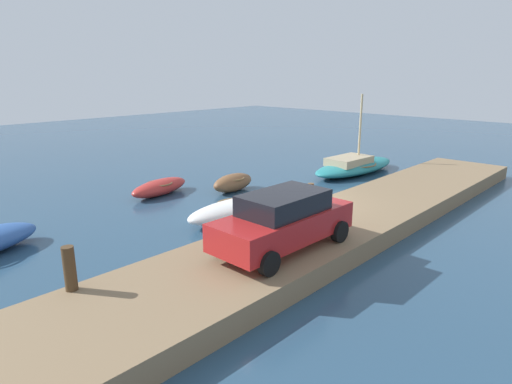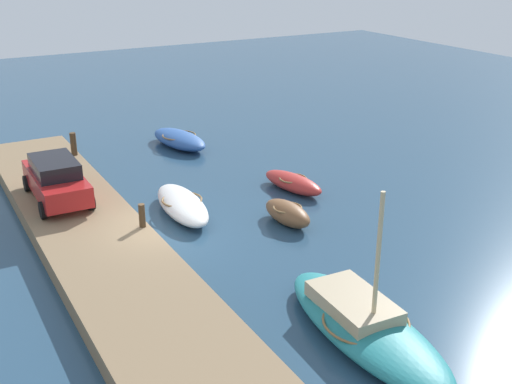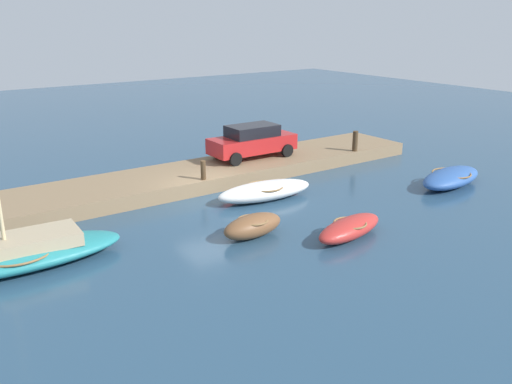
{
  "view_description": "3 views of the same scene",
  "coord_description": "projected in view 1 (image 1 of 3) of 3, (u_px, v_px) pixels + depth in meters",
  "views": [
    {
      "loc": [
        -12.93,
        -9.89,
        5.44
      ],
      "look_at": [
        0.13,
        2.42,
        0.54
      ],
      "focal_mm": 30.76,
      "sensor_mm": 36.0,
      "label": 1
    },
    {
      "loc": [
        19.26,
        -6.99,
        9.84
      ],
      "look_at": [
        0.37,
        3.65,
        1.26
      ],
      "focal_mm": 44.59,
      "sensor_mm": 36.0,
      "label": 2
    },
    {
      "loc": [
        11.02,
        19.31,
        7.46
      ],
      "look_at": [
        0.05,
        3.61,
        1.21
      ],
      "focal_mm": 38.26,
      "sensor_mm": 36.0,
      "label": 3
    }
  ],
  "objects": [
    {
      "name": "parked_car",
      "position": [
        284.0,
        220.0,
        12.15
      ],
      "size": [
        4.4,
        1.96,
        1.64
      ],
      "rotation": [
        0.0,
        0.0,
        -0.01
      ],
      "color": "#B21E1E",
      "rests_on": "dock_platform"
    },
    {
      "name": "mooring_post_mid_west",
      "position": [
        311.0,
        194.0,
        16.31
      ],
      "size": [
        0.22,
        0.22,
        0.84
      ],
      "primitive_type": "cylinder",
      "color": "#47331E",
      "rests_on": "dock_platform"
    },
    {
      "name": "rowboat_white",
      "position": [
        237.0,
        209.0,
        16.74
      ],
      "size": [
        4.47,
        1.91,
        0.76
      ],
      "rotation": [
        0.0,
        0.0,
        -0.09
      ],
      "color": "white",
      "rests_on": "ground_plane"
    },
    {
      "name": "mooring_post_west",
      "position": [
        70.0,
        269.0,
        9.89
      ],
      "size": [
        0.28,
        0.28,
        1.06
      ],
      "primitive_type": "cylinder",
      "color": "#47331E",
      "rests_on": "dock_platform"
    },
    {
      "name": "sailboat_teal",
      "position": [
        354.0,
        166.0,
        24.35
      ],
      "size": [
        6.56,
        2.56,
        4.32
      ],
      "rotation": [
        0.0,
        0.0,
        -0.05
      ],
      "color": "teal",
      "rests_on": "ground_plane"
    },
    {
      "name": "ground_plane",
      "position": [
        299.0,
        217.0,
        17.05
      ],
      "size": [
        84.0,
        84.0,
        0.0
      ],
      "primitive_type": "plane",
      "color": "navy"
    },
    {
      "name": "rowboat_red",
      "position": [
        160.0,
        187.0,
        20.09
      ],
      "size": [
        3.37,
        1.69,
        0.7
      ],
      "rotation": [
        0.0,
        0.0,
        0.19
      ],
      "color": "#B72D28",
      "rests_on": "ground_plane"
    },
    {
      "name": "dinghy_brown",
      "position": [
        233.0,
        182.0,
        20.69
      ],
      "size": [
        2.48,
        1.21,
        0.82
      ],
      "rotation": [
        0.0,
        0.0,
        0.07
      ],
      "color": "brown",
      "rests_on": "ground_plane"
    },
    {
      "name": "dock_platform",
      "position": [
        348.0,
        222.0,
        15.52
      ],
      "size": [
        25.38,
        3.68,
        0.63
      ],
      "primitive_type": "cube",
      "color": "#846B4C",
      "rests_on": "ground_plane"
    }
  ]
}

